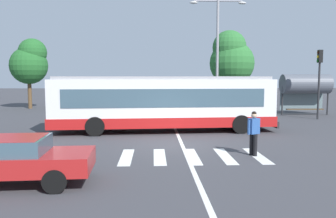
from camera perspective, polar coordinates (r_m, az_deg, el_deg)
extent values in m
plane|color=#3D3D42|center=(15.36, 1.17, -5.97)|extent=(160.00, 160.00, 0.00)
cylinder|color=black|center=(20.91, 10.12, -1.65)|extent=(1.02, 0.36, 1.00)
cylinder|color=black|center=(18.68, 12.10, -2.51)|extent=(1.02, 0.36, 1.00)
cylinder|color=black|center=(20.19, -11.40, -1.92)|extent=(1.02, 0.36, 1.00)
cylinder|color=black|center=(17.88, -12.11, -2.86)|extent=(1.02, 0.36, 1.00)
cube|color=white|center=(18.89, -0.84, 1.12)|extent=(12.16, 3.27, 2.55)
cube|color=red|center=(18.99, -0.84, -1.89)|extent=(12.28, 3.30, 0.55)
cube|color=#3D5666|center=(18.87, -0.84, 2.05)|extent=(10.72, 3.23, 0.96)
cube|color=#3D5666|center=(20.31, 16.32, 1.78)|extent=(0.17, 2.24, 1.63)
cube|color=black|center=(20.28, 16.39, 4.29)|extent=(0.18, 1.94, 0.28)
cube|color=#99999E|center=(18.84, -0.85, 5.24)|extent=(11.67, 3.03, 0.16)
cube|color=#28282B|center=(20.49, 16.53, -2.13)|extent=(0.27, 2.55, 0.36)
cylinder|color=black|center=(13.64, 13.81, -5.75)|extent=(0.16, 0.16, 0.85)
cylinder|color=black|center=(13.50, 14.37, -5.88)|extent=(0.16, 0.16, 0.85)
cube|color=#2D569E|center=(13.45, 14.16, -2.78)|extent=(0.47, 0.41, 0.60)
cylinder|color=#2D569E|center=(13.29, 13.40, -2.99)|extent=(0.10, 0.10, 0.55)
cylinder|color=#2D569E|center=(13.62, 14.90, -2.83)|extent=(0.10, 0.10, 0.55)
sphere|color=tan|center=(13.40, 14.20, -1.05)|extent=(0.22, 0.22, 0.22)
sphere|color=black|center=(13.39, 14.21, -0.77)|extent=(0.19, 0.19, 0.19)
cylinder|color=black|center=(11.08, -16.47, -8.95)|extent=(0.65, 0.23, 0.64)
cylinder|color=black|center=(9.50, -18.43, -11.40)|extent=(0.65, 0.23, 0.64)
cube|color=#AD1E1E|center=(10.58, -24.91, -8.12)|extent=(4.59, 2.05, 0.52)
cube|color=#3D5666|center=(10.51, -25.48, -5.55)|extent=(2.24, 1.71, 0.44)
cube|color=#AD1E1E|center=(10.48, -25.52, -4.56)|extent=(2.06, 1.63, 0.09)
cylinder|color=black|center=(29.86, -7.61, 0.11)|extent=(0.22, 0.65, 0.64)
cylinder|color=black|center=(29.80, -4.39, 0.13)|extent=(0.22, 0.65, 0.64)
cylinder|color=black|center=(27.09, -7.97, -0.42)|extent=(0.22, 0.65, 0.64)
cylinder|color=black|center=(27.03, -4.42, -0.40)|extent=(0.22, 0.65, 0.64)
cube|color=#196B70|center=(28.40, -6.10, 0.51)|extent=(1.94, 4.55, 0.52)
cube|color=#3D5666|center=(28.28, -6.12, 1.47)|extent=(1.66, 2.20, 0.44)
cube|color=#196B70|center=(28.27, -6.12, 1.84)|extent=(1.58, 2.02, 0.09)
cylinder|color=black|center=(29.85, -2.58, 0.15)|extent=(0.21, 0.64, 0.64)
cylinder|color=black|center=(29.91, 0.63, 0.17)|extent=(0.21, 0.64, 0.64)
cylinder|color=black|center=(27.07, -2.51, -0.38)|extent=(0.21, 0.64, 0.64)
cylinder|color=black|center=(27.14, 1.03, -0.36)|extent=(0.21, 0.64, 0.64)
cube|color=#38383D|center=(28.45, -0.86, 0.55)|extent=(1.88, 4.52, 0.52)
cube|color=#3D5666|center=(28.33, -0.85, 1.50)|extent=(1.63, 2.18, 0.44)
cube|color=#38383D|center=(28.31, -0.85, 1.88)|extent=(1.55, 2.00, 0.09)
cylinder|color=black|center=(30.40, 2.71, 0.25)|extent=(0.21, 0.64, 0.64)
cylinder|color=black|center=(30.63, 5.82, 0.26)|extent=(0.21, 0.64, 0.64)
cylinder|color=black|center=(27.64, 3.35, -0.27)|extent=(0.21, 0.64, 0.64)
cylinder|color=black|center=(27.89, 6.77, -0.24)|extent=(0.21, 0.64, 0.64)
cube|color=black|center=(29.10, 4.65, 0.64)|extent=(1.91, 4.54, 0.52)
cube|color=#3D5666|center=(28.97, 4.69, 1.57)|extent=(1.65, 2.19, 0.44)
cube|color=black|center=(28.96, 4.69, 1.94)|extent=(1.57, 2.01, 0.09)
cylinder|color=#28282B|center=(26.64, 23.90, 2.75)|extent=(0.14, 0.14, 4.04)
cube|color=black|center=(26.67, 24.10, 8.06)|extent=(0.28, 0.32, 0.90)
cylinder|color=#410907|center=(26.61, 23.79, 8.66)|extent=(0.04, 0.20, 0.20)
cylinder|color=yellow|center=(26.59, 23.77, 8.01)|extent=(0.04, 0.20, 0.20)
cylinder|color=#093B10|center=(26.57, 23.74, 7.37)|extent=(0.04, 0.20, 0.20)
cylinder|color=#28282B|center=(28.69, 18.58, 1.33)|extent=(0.12, 0.12, 2.30)
cylinder|color=#28282B|center=(30.23, 25.17, 1.29)|extent=(0.12, 0.12, 2.30)
cube|color=slate|center=(30.04, 21.42, 1.63)|extent=(3.56, 0.04, 1.93)
cylinder|color=#515660|center=(29.36, 22.05, 3.91)|extent=(3.79, 1.54, 1.54)
cube|color=#4C3823|center=(29.46, 21.91, -0.04)|extent=(2.97, 0.36, 0.08)
cylinder|color=#939399|center=(26.35, 8.25, 8.34)|extent=(0.20, 0.20, 8.84)
cylinder|color=#939399|center=(27.10, 10.37, 17.34)|extent=(1.83, 0.10, 0.10)
ellipsoid|color=silver|center=(27.28, 12.33, 16.94)|extent=(0.60, 0.32, 0.20)
cylinder|color=#939399|center=(26.77, 6.36, 17.55)|extent=(1.83, 0.10, 0.10)
ellipsoid|color=silver|center=(26.62, 4.31, 17.35)|extent=(0.60, 0.32, 0.20)
cylinder|color=brown|center=(35.46, -22.13, 2.41)|extent=(0.36, 0.36, 2.89)
sphere|color=#236028|center=(35.45, -22.28, 6.75)|extent=(3.54, 3.54, 3.54)
sphere|color=#236028|center=(35.41, -21.74, 8.78)|extent=(2.66, 2.66, 2.66)
cylinder|color=brown|center=(32.95, 10.55, 2.50)|extent=(0.36, 0.36, 2.87)
sphere|color=#2D7033|center=(32.94, 10.63, 7.55)|extent=(4.20, 4.20, 4.20)
sphere|color=#2D7033|center=(32.81, 10.23, 10.14)|extent=(3.15, 3.15, 3.15)
cube|color=silver|center=(13.10, -6.96, -7.97)|extent=(0.45, 2.71, 0.01)
cube|color=silver|center=(13.06, -1.41, -7.97)|extent=(0.45, 2.71, 0.01)
cube|color=silver|center=(13.15, 4.11, -7.90)|extent=(0.45, 2.71, 0.01)
cube|color=silver|center=(13.35, 9.52, -7.76)|extent=(0.45, 2.71, 0.01)
cube|color=silver|center=(13.66, 14.72, -7.56)|extent=(0.45, 2.71, 0.01)
cube|color=silver|center=(17.35, 1.79, -4.66)|extent=(0.16, 24.00, 0.01)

